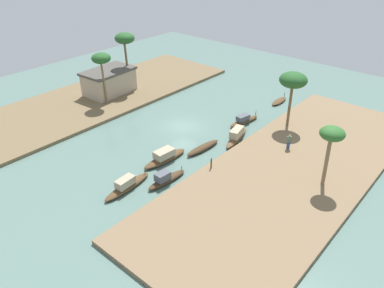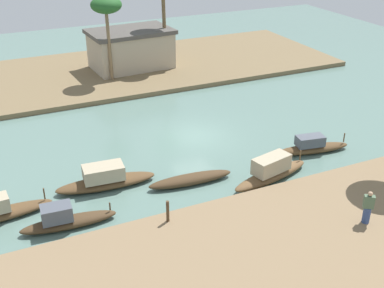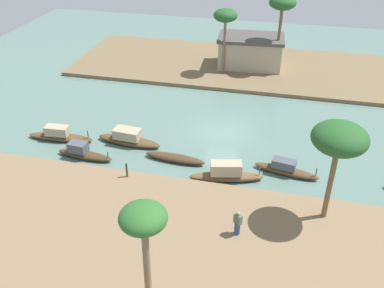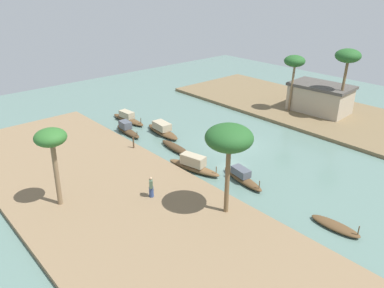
# 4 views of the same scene
# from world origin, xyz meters

# --- Properties ---
(river_water) EXTENTS (64.23, 64.23, 0.00)m
(river_water) POSITION_xyz_m (0.00, 0.00, 0.00)
(river_water) COLOR slate
(river_water) RESTS_ON ground
(riverbank_left) EXTENTS (36.31, 13.00, 0.36)m
(riverbank_left) POSITION_xyz_m (0.00, -13.96, 0.18)
(riverbank_left) COLOR #846B4C
(riverbank_left) RESTS_ON ground
(riverbank_right) EXTENTS (36.31, 13.00, 0.36)m
(riverbank_right) POSITION_xyz_m (0.00, 13.96, 0.18)
(riverbank_right) COLOR brown
(riverbank_right) RESTS_ON ground
(sampan_open_hull) EXTENTS (5.19, 1.64, 1.25)m
(sampan_open_hull) POSITION_xyz_m (-6.66, -3.61, 0.47)
(sampan_open_hull) COLOR brown
(sampan_open_hull) RESTS_ON river_water
(sampan_midstream) EXTENTS (5.29, 1.43, 1.17)m
(sampan_midstream) POSITION_xyz_m (-12.10, -4.28, 0.40)
(sampan_midstream) COLOR brown
(sampan_midstream) RESTS_ON river_water
(sampan_near_left_bank) EXTENTS (5.11, 2.10, 1.38)m
(sampan_near_left_bank) POSITION_xyz_m (1.39, -6.51, 0.53)
(sampan_near_left_bank) COLOR brown
(sampan_near_left_bank) RESTS_ON river_water
(sampan_upstream_small) EXTENTS (4.55, 1.21, 0.51)m
(sampan_upstream_small) POSITION_xyz_m (-2.58, -5.10, 0.26)
(sampan_upstream_small) COLOR #47331E
(sampan_upstream_small) RESTS_ON river_water
(sampan_with_tall_canopy) EXTENTS (4.56, 1.66, 1.07)m
(sampan_with_tall_canopy) POSITION_xyz_m (5.26, -4.84, 0.39)
(sampan_with_tall_canopy) COLOR brown
(sampan_with_tall_canopy) RESTS_ON river_water
(sampan_foreground) EXTENTS (4.33, 1.20, 1.21)m
(sampan_foreground) POSITION_xyz_m (-9.21, -6.20, 0.43)
(sampan_foreground) COLOR #47331E
(sampan_foreground) RESTS_ON river_water
(person_on_near_bank) EXTENTS (0.51, 0.47, 1.58)m
(person_on_near_bank) POSITION_xyz_m (2.88, -11.84, 1.10)
(person_on_near_bank) COLOR #33477A
(person_on_near_bank) RESTS_ON riverbank_left
(mooring_post) EXTENTS (0.14, 0.14, 1.04)m
(mooring_post) POSITION_xyz_m (-5.06, -8.13, 0.88)
(mooring_post) COLOR #4C3823
(mooring_post) RESTS_ON riverbank_left
(palm_tree_left_near) EXTENTS (2.09, 2.09, 5.56)m
(palm_tree_left_near) POSITION_xyz_m (-0.57, -17.07, 5.10)
(palm_tree_left_near) COLOR #7F6647
(palm_tree_left_near) RESTS_ON riverbank_left
(palm_tree_left_far) EXTENTS (3.03, 3.03, 6.19)m
(palm_tree_left_far) POSITION_xyz_m (7.67, -9.16, 5.63)
(palm_tree_left_far) COLOR brown
(palm_tree_left_far) RESTS_ON riverbank_left
(palm_tree_right_tall) EXTENTS (2.35, 2.35, 6.44)m
(palm_tree_right_tall) POSITION_xyz_m (-1.91, 11.56, 6.01)
(palm_tree_right_tall) COLOR #7F6647
(palm_tree_right_tall) RESTS_ON riverbank_right
(palm_tree_right_short) EXTENTS (2.63, 2.63, 7.65)m
(palm_tree_right_short) POSITION_xyz_m (3.33, 13.21, 7.08)
(palm_tree_right_short) COLOR brown
(palm_tree_right_short) RESTS_ON riverbank_right
(riverside_building) EXTENTS (7.05, 4.73, 3.21)m
(riverside_building) POSITION_xyz_m (0.52, 13.82, 1.98)
(riverside_building) COLOR tan
(riverside_building) RESTS_ON riverbank_right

